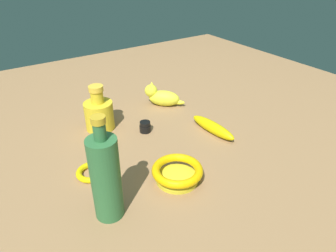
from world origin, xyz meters
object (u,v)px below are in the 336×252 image
cat_figurine (161,96)px  bottle_tall (106,177)px  bottle_short (99,113)px  bowl (177,172)px  bangle (92,172)px  banana (213,127)px  nail_polish_jar (145,127)px

cat_figurine → bottle_tall: bearing=-44.7°
bottle_short → bowl: bearing=9.4°
bottle_tall → bangle: bearing=173.6°
bangle → cat_figurine: bearing=123.1°
bottle_short → bottle_tall: bottle_tall is taller
banana → cat_figurine: cat_figurine is taller
banana → nail_polish_jar: bearing=50.8°
nail_polish_jar → cat_figurine: (-0.13, 0.15, 0.02)m
cat_figurine → bowl: bearing=-27.4°
bottle_short → nail_polish_jar: size_ratio=4.04×
bottle_tall → bowl: bearing=92.7°
nail_polish_jar → cat_figurine: size_ratio=0.30×
nail_polish_jar → bottle_tall: size_ratio=0.15×
banana → bangle: bearing=83.9°
bowl → bottle_tall: bottle_tall is taller
nail_polish_jar → bottle_tall: bottle_tall is taller
bowl → nail_polish_jar: (-0.26, 0.05, -0.01)m
banana → nail_polish_jar: 0.22m
banana → bottle_tall: bottle_tall is taller
bottle_short → banana: size_ratio=0.83×
banana → bowl: 0.27m
bottle_short → nail_polish_jar: (0.10, 0.11, -0.04)m
banana → cat_figurine: bearing=2.6°
bottle_short → bowl: 0.36m
nail_polish_jar → bottle_short: bearing=-132.2°
bangle → bottle_tall: size_ratio=0.33×
banana → bowl: bowl is taller
bowl → banana: bearing=119.2°
bangle → bottle_tall: (0.15, -0.02, 0.10)m
bottle_short → cat_figurine: (-0.03, 0.26, -0.02)m
bottle_short → bangle: size_ratio=1.82×
bowl → cat_figurine: bearing=152.6°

